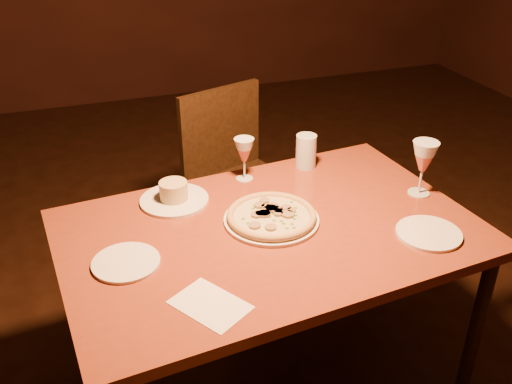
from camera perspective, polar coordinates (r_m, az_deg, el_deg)
name	(u,v)px	position (r m, az deg, el deg)	size (l,w,h in m)	color
dining_table	(270,244)	(1.91, 1.41, -5.24)	(1.42, 0.98, 0.72)	maroon
chair_far	(237,175)	(2.67, -1.90, 1.68)	(0.54, 0.54, 0.89)	black
pizza_plate	(271,216)	(1.90, 1.56, -2.46)	(0.32, 0.32, 0.03)	white
ramekin_saucer	(174,195)	(2.03, -8.21, -0.34)	(0.24, 0.24, 0.08)	white
wine_glass_far	(244,159)	(2.13, -1.18, 3.30)	(0.08, 0.08, 0.17)	#BD594F
wine_glass_right	(422,168)	(2.11, 16.31, 2.28)	(0.09, 0.09, 0.20)	#BD594F
water_tumbler	(306,151)	(2.24, 5.02, 4.08)	(0.08, 0.08, 0.13)	silver
side_plate_left	(126,262)	(1.75, -12.87, -6.89)	(0.20, 0.20, 0.01)	white
side_plate_near	(429,233)	(1.92, 16.89, -3.98)	(0.21, 0.21, 0.01)	white
menu_card	(210,305)	(1.57, -4.60, -11.17)	(0.14, 0.20, 0.00)	white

